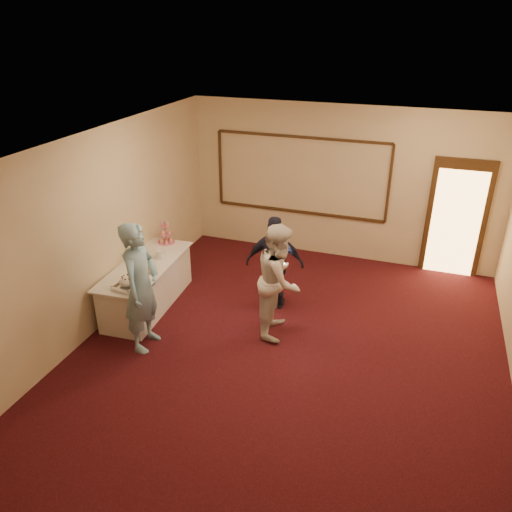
{
  "coord_description": "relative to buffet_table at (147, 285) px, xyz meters",
  "views": [
    {
      "loc": [
        1.5,
        -5.74,
        4.45
      ],
      "look_at": [
        -0.74,
        0.66,
        1.15
      ],
      "focal_mm": 35.0,
      "sensor_mm": 36.0,
      "label": 1
    }
  ],
  "objects": [
    {
      "name": "floor",
      "position": [
        2.6,
        -0.5,
        -0.39
      ],
      "size": [
        7.0,
        7.0,
        0.0
      ],
      "primitive_type": "plane",
      "color": "black",
      "rests_on": "ground"
    },
    {
      "name": "room_walls",
      "position": [
        2.6,
        -0.5,
        1.64
      ],
      "size": [
        6.04,
        7.04,
        3.02
      ],
      "color": "beige",
      "rests_on": "floor"
    },
    {
      "name": "wall_molding",
      "position": [
        1.8,
        2.97,
        1.21
      ],
      "size": [
        3.45,
        0.04,
        1.55
      ],
      "color": "#331F0F",
      "rests_on": "room_walls"
    },
    {
      "name": "doorway",
      "position": [
        4.75,
        2.96,
        0.69
      ],
      "size": [
        1.05,
        0.07,
        2.2
      ],
      "color": "#331F0F",
      "rests_on": "floor"
    },
    {
      "name": "buffet_table",
      "position": [
        0.0,
        0.0,
        0.0
      ],
      "size": [
        0.94,
        2.13,
        0.77
      ],
      "color": "silver",
      "rests_on": "floor"
    },
    {
      "name": "pavlova_tray",
      "position": [
        0.15,
        -0.73,
        0.45
      ],
      "size": [
        0.36,
        0.49,
        0.17
      ],
      "color": "silver",
      "rests_on": "buffet_table"
    },
    {
      "name": "cupcake_stand",
      "position": [
        -0.1,
        0.9,
        0.54
      ],
      "size": [
        0.3,
        0.3,
        0.45
      ],
      "color": "#DA5788",
      "rests_on": "buffet_table"
    },
    {
      "name": "plate_stack_a",
      "position": [
        -0.1,
        -0.02,
        0.47
      ],
      "size": [
        0.21,
        0.21,
        0.17
      ],
      "color": "white",
      "rests_on": "buffet_table"
    },
    {
      "name": "plate_stack_b",
      "position": [
        0.12,
        0.3,
        0.46
      ],
      "size": [
        0.18,
        0.18,
        0.15
      ],
      "color": "white",
      "rests_on": "buffet_table"
    },
    {
      "name": "tart",
      "position": [
        0.2,
        -0.21,
        0.41
      ],
      "size": [
        0.25,
        0.25,
        0.05
      ],
      "color": "white",
      "rests_on": "buffet_table"
    },
    {
      "name": "man",
      "position": [
        0.54,
        -0.99,
        0.59
      ],
      "size": [
        0.5,
        0.73,
        1.95
      ],
      "primitive_type": "imported",
      "rotation": [
        0.0,
        0.0,
        1.62
      ],
      "color": "#7EAEC6",
      "rests_on": "floor"
    },
    {
      "name": "woman",
      "position": [
        2.28,
        0.02,
        0.5
      ],
      "size": [
        0.76,
        0.93,
        1.77
      ],
      "primitive_type": "imported",
      "rotation": [
        0.0,
        0.0,
        1.68
      ],
      "color": "beige",
      "rests_on": "floor"
    },
    {
      "name": "guest",
      "position": [
        2.0,
        0.67,
        0.42
      ],
      "size": [
        0.99,
        0.54,
        1.61
      ],
      "primitive_type": "imported",
      "rotation": [
        0.0,
        0.0,
        3.3
      ],
      "color": "black",
      "rests_on": "floor"
    },
    {
      "name": "camera_flash",
      "position": [
        2.21,
        0.52,
        0.78
      ],
      "size": [
        0.07,
        0.05,
        0.05
      ],
      "primitive_type": "cube",
      "rotation": [
        0.0,
        0.0,
        0.11
      ],
      "color": "white",
      "rests_on": "guest"
    }
  ]
}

